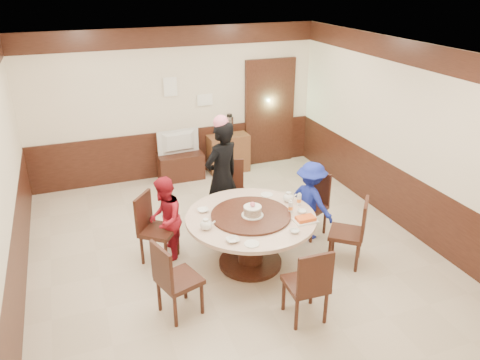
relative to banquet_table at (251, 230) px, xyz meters
name	(u,v)px	position (x,y,z in m)	size (l,w,h in m)	color
room	(231,181)	(-0.12, 0.44, 0.55)	(6.00, 6.04, 2.84)	beige
banquet_table	(251,230)	(0.00, 0.00, 0.00)	(1.72, 1.72, 0.78)	#351910
chair_0	(309,215)	(1.15, 0.46, -0.23)	(0.60, 0.59, 0.97)	#351910
chair_1	(231,202)	(0.19, 1.29, -0.23)	(0.55, 0.55, 0.97)	#351910
chair_2	(158,240)	(-1.14, 0.57, -0.23)	(0.62, 0.62, 0.97)	#351910
chair_3	(178,291)	(-1.15, -0.63, -0.23)	(0.56, 0.55, 0.97)	#351910
chair_4	(306,296)	(0.18, -1.23, -0.23)	(0.46, 0.47, 0.97)	#351910
chair_5	(347,243)	(1.25, -0.43, -0.23)	(0.62, 0.62, 0.97)	#351910
person_standing	(222,177)	(-0.03, 1.08, 0.34)	(0.63, 0.42, 1.74)	black
person_red	(165,219)	(-1.03, 0.57, 0.07)	(0.59, 0.46, 1.21)	maroon
person_blue	(311,201)	(1.10, 0.37, 0.07)	(0.78, 0.45, 1.20)	#18279F
birthday_cake	(252,211)	(0.00, -0.05, 0.31)	(0.29, 0.29, 0.20)	white
teapot_left	(206,225)	(-0.65, -0.12, 0.28)	(0.17, 0.15, 0.13)	white
teapot_right	(288,198)	(0.64, 0.20, 0.28)	(0.17, 0.15, 0.13)	white
bowl_0	(203,210)	(-0.55, 0.34, 0.23)	(0.15, 0.15, 0.04)	white
bowl_1	(295,231)	(0.35, -0.59, 0.24)	(0.12, 0.12, 0.04)	white
bowl_2	(233,240)	(-0.44, -0.51, 0.24)	(0.16, 0.16, 0.04)	white
bowl_3	(302,211)	(0.67, -0.16, 0.24)	(0.12, 0.12, 0.04)	white
saucer_near	(252,244)	(-0.25, -0.65, 0.22)	(0.18, 0.18, 0.01)	white
saucer_far	(267,195)	(0.45, 0.50, 0.22)	(0.18, 0.18, 0.01)	white
shrimp_platter	(306,219)	(0.60, -0.38, 0.24)	(0.30, 0.20, 0.06)	white
bottle_0	(291,207)	(0.53, -0.10, 0.30)	(0.06, 0.06, 0.16)	white
bottle_1	(299,200)	(0.73, 0.06, 0.30)	(0.06, 0.06, 0.16)	white
tv_stand	(181,166)	(-0.17, 3.18, -0.28)	(0.85, 0.45, 0.50)	#351910
television	(179,143)	(-0.17, 3.18, 0.20)	(0.80, 0.11, 0.46)	gray
side_cabinet	(228,153)	(0.82, 3.21, -0.16)	(0.80, 0.40, 0.75)	brown
thermos	(230,126)	(0.85, 3.21, 0.41)	(0.15, 0.15, 0.38)	silver
notice_left	(170,87)	(-0.23, 3.38, 1.22)	(0.25, 0.00, 0.35)	white
notice_right	(205,100)	(0.42, 3.38, 0.92)	(0.30, 0.00, 0.22)	white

